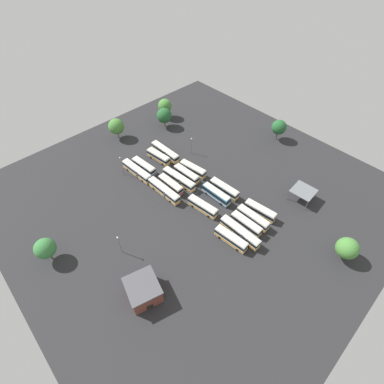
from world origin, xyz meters
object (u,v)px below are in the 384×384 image
(lamp_post_far_corner, at_px, (191,145))
(bus_row1_slot1, at_px, (216,194))
(bus_row0_slot0, at_px, (260,211))
(tree_northwest, at_px, (279,127))
(depot_building, at_px, (143,290))
(lamp_post_near_entrance, at_px, (122,165))
(bus_row0_slot4, at_px, (231,239))
(tree_northeast, at_px, (116,126))
(bus_row2_slot0, at_px, (193,169))
(tree_east_edge, at_px, (164,116))
(bus_row0_slot2, at_px, (246,224))
(bus_row1_slot0, at_px, (224,189))
(bus_row1_slot3, at_px, (203,207))
(tree_west_edge, at_px, (165,106))
(bus_row0_slot3, at_px, (240,232))
(bus_row2_slot1, at_px, (186,174))
(tree_south_edge, at_px, (45,248))
(maintenance_shelter, at_px, (304,191))
(bus_row0_slot1, at_px, (253,218))
(bus_row3_slot4, at_px, (137,171))
(bus_row2_slot4, at_px, (164,191))
(bus_row2_slot2, at_px, (179,179))
(lamp_post_mid_lot, at_px, (120,244))
(bus_row2_slot3, at_px, (171,185))
(bus_row3_slot0, at_px, (165,152))
(tree_north_edge, at_px, (347,248))
(bus_row3_slot3, at_px, (144,166))

(lamp_post_far_corner, bearing_deg, bus_row1_slot1, 156.21)
(bus_row0_slot0, height_order, tree_northwest, tree_northwest)
(depot_building, bearing_deg, lamp_post_near_entrance, -27.39)
(bus_row0_slot4, relative_size, tree_northeast, 1.22)
(bus_row2_slot0, bearing_deg, tree_east_edge, -20.93)
(bus_row0_slot2, distance_m, bus_row1_slot0, 16.50)
(bus_row1_slot3, xyz_separation_m, tree_west_edge, (52.95, -27.54, 4.10))
(tree_northeast, bearing_deg, bus_row1_slot0, -170.19)
(bus_row0_slot3, height_order, depot_building, depot_building)
(bus_row2_slot1, xyz_separation_m, tree_south_edge, (2.33, 52.22, 3.50))
(bus_row2_slot1, xyz_separation_m, maintenance_shelter, (-35.48, -22.19, 2.25))
(lamp_post_near_entrance, bearing_deg, bus_row0_slot1, -159.42)
(bus_row2_slot0, bearing_deg, bus_row0_slot1, 176.57)
(bus_row3_slot4, distance_m, lamp_post_near_entrance, 6.00)
(bus_row2_slot4, xyz_separation_m, tree_west_edge, (38.30, -32.34, 4.10))
(bus_row2_slot2, distance_m, bus_row2_slot4, 7.71)
(tree_east_edge, relative_size, tree_west_edge, 0.99)
(bus_row1_slot3, bearing_deg, lamp_post_near_entrance, 15.89)
(bus_row2_slot1, xyz_separation_m, lamp_post_mid_lot, (-10.35, 35.82, 2.52))
(maintenance_shelter, bearing_deg, tree_west_edge, 1.03)
(bus_row1_slot0, relative_size, depot_building, 1.07)
(bus_row0_slot1, distance_m, bus_row2_slot4, 32.12)
(bus_row0_slot2, xyz_separation_m, bus_row1_slot3, (14.67, 5.03, 0.00))
(bus_row1_slot3, relative_size, tree_east_edge, 1.26)
(bus_row1_slot3, distance_m, bus_row2_slot2, 15.57)
(bus_row1_slot0, distance_m, bus_row1_slot1, 3.96)
(bus_row1_slot3, bearing_deg, bus_row2_slot0, -33.28)
(bus_row3_slot4, bearing_deg, bus_row0_slot3, -171.08)
(bus_row2_slot4, bearing_deg, tree_northwest, -98.23)
(bus_row2_slot4, xyz_separation_m, maintenance_shelter, (-34.72, -33.65, 2.24))
(maintenance_shelter, height_order, tree_west_edge, tree_west_edge)
(tree_east_edge, bearing_deg, tree_south_edge, 113.43)
(bus_row0_slot1, xyz_separation_m, bus_row2_slot3, (29.90, 9.67, -0.00))
(bus_row0_slot3, bearing_deg, tree_west_edge, -21.12)
(bus_row3_slot0, xyz_separation_m, tree_south_edge, (-13.24, 54.78, 3.50))
(bus_row2_slot2, height_order, tree_northwest, tree_northwest)
(lamp_post_far_corner, relative_size, tree_north_edge, 0.92)
(bus_row2_slot2, distance_m, tree_east_edge, 37.54)
(bus_row0_slot1, relative_size, bus_row3_slot4, 0.80)
(lamp_post_mid_lot, bearing_deg, bus_row3_slot3, -47.20)
(lamp_post_mid_lot, bearing_deg, bus_row1_slot0, -96.31)
(bus_row2_slot0, bearing_deg, bus_row0_slot4, 157.09)
(bus_row3_slot0, relative_size, lamp_post_far_corner, 1.92)
(bus_row3_slot0, bearing_deg, maintenance_shelter, -158.97)
(bus_row0_slot0, bearing_deg, tree_northeast, 8.76)
(bus_row2_slot0, xyz_separation_m, bus_row3_slot3, (14.15, 12.66, -0.00))
(bus_row3_slot0, xyz_separation_m, depot_building, (-41.08, 41.32, 0.97))
(bus_row2_slot3, bearing_deg, lamp_post_mid_lot, 110.13)
(lamp_post_far_corner, height_order, tree_west_edge, tree_west_edge)
(bus_row2_slot4, distance_m, tree_north_edge, 60.05)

